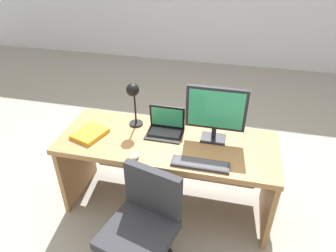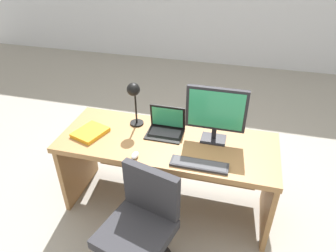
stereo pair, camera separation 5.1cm
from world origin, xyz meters
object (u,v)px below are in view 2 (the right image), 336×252
Objects in this scene: keyboard at (199,165)px; desk_lamp at (134,95)px; monitor at (216,111)px; laptop at (166,124)px; office_chair at (140,235)px; mouse at (135,155)px; book at (90,132)px; desk at (168,156)px.

desk_lamp is at bearing 147.43° from keyboard.
monitor is 1.11× the size of keyboard.
laptop is at bearing 175.99° from monitor.
desk_lamp reaches higher than office_chair.
mouse reaches higher than book.
keyboard is 0.97m from book.
desk is 20.26× the size of mouse.
book is 0.94m from office_chair.
desk_lamp is at bearing 160.78° from desk.
office_chair is (0.62, -0.57, -0.41)m from book.
monitor is 0.69m from desk_lamp.
desk_lamp is at bearing 175.92° from laptop.
laptop is 0.36× the size of office_chair.
monitor is at bearing 62.05° from office_chair.
laptop is at bearing 18.83° from book.
monitor is at bearing 80.82° from keyboard.
desk_lamp is (-0.63, 0.40, 0.29)m from keyboard.
book is (-0.47, 0.20, -0.00)m from mouse.
mouse is (-0.49, -0.02, 0.01)m from keyboard.
office_chair is (0.15, -0.37, -0.42)m from mouse.
laptop is at bearing 132.29° from keyboard.
keyboard is at bearing 49.17° from office_chair.
mouse reaches higher than desk.
laptop is at bearing -4.08° from desk_lamp.
book is (-0.65, -0.11, 0.21)m from desk.
office_chair reaches higher than keyboard.
keyboard is 1.05× the size of desk_lamp.
mouse is at bearing -119.42° from desk.
keyboard is 0.49m from mouse.
monitor reaches higher than book.
office_chair is at bearing -92.63° from desk.
mouse is at bearing -71.21° from desk_lamp.
book is 0.38× the size of office_chair.
desk_lamp reaches higher than desk.
desk is at bearing 136.65° from keyboard.
laptop is 3.44× the size of mouse.
desk is 4.39× the size of desk_lamp.
desk is 2.12× the size of office_chair.
book is at bearing 156.81° from mouse.
laptop reaches higher than book.
desk_lamp reaches higher than laptop.
mouse is 0.57m from office_chair.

